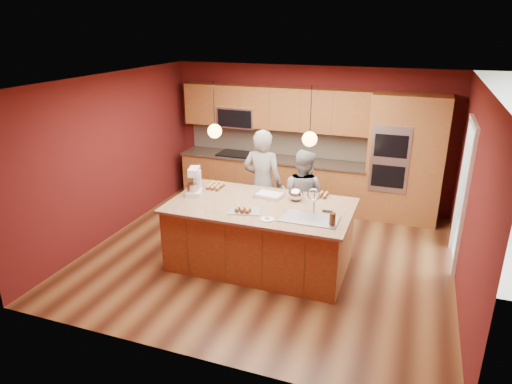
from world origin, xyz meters
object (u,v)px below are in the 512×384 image
at_px(island, 261,234).
at_px(person_right, 302,196).
at_px(person_left, 262,184).
at_px(mixing_bowl, 296,194).
at_px(stand_mixer, 194,183).

distance_m(island, person_right, 1.09).
xyz_separation_m(island, person_left, (-0.33, 0.99, 0.43)).
relative_size(island, person_right, 1.68).
distance_m(island, mixing_bowl, 0.79).
bearing_deg(stand_mixer, island, -20.07).
bearing_deg(island, mixing_bowl, 38.99).
height_order(island, person_left, person_left).
height_order(person_left, mixing_bowl, person_left).
distance_m(island, person_left, 1.13).
xyz_separation_m(island, mixing_bowl, (0.42, 0.34, 0.57)).
distance_m(person_left, stand_mixer, 1.24).
distance_m(stand_mixer, mixing_bowl, 1.55).
bearing_deg(stand_mixer, mixing_bowl, -6.49).
xyz_separation_m(person_right, mixing_bowl, (0.07, -0.65, 0.28)).
height_order(person_right, mixing_bowl, person_right).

